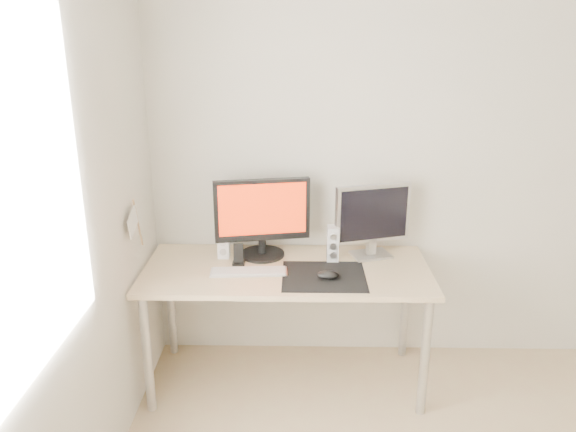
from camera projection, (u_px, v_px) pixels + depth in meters
name	position (u px, v px, depth m)	size (l,w,h in m)	color
wall_back	(445.00, 163.00, 3.31)	(3.50, 3.50, 0.00)	white
wall_left	(3.00, 294.00, 1.68)	(3.50, 3.50, 0.00)	white
mousepad	(324.00, 276.00, 3.03)	(0.45, 0.40, 0.00)	black
mouse	(328.00, 275.00, 2.99)	(0.12, 0.07, 0.04)	black
desk	(287.00, 281.00, 3.16)	(1.60, 0.70, 0.73)	#D1B587
main_monitor	(262.00, 215.00, 3.22)	(0.55, 0.30, 0.47)	black
second_monitor	(373.00, 217.00, 3.22)	(0.44, 0.22, 0.43)	#B4B4B6
speaker_left	(224.00, 240.00, 3.26)	(0.07, 0.08, 0.21)	white
speaker_right	(333.00, 244.00, 3.21)	(0.07, 0.08, 0.21)	silver
keyboard	(249.00, 272.00, 3.07)	(0.43, 0.14, 0.02)	silver
phone_dock	(239.00, 258.00, 3.17)	(0.07, 0.06, 0.12)	black
pennant	(134.00, 222.00, 2.92)	(0.01, 0.23, 0.29)	#A57F54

